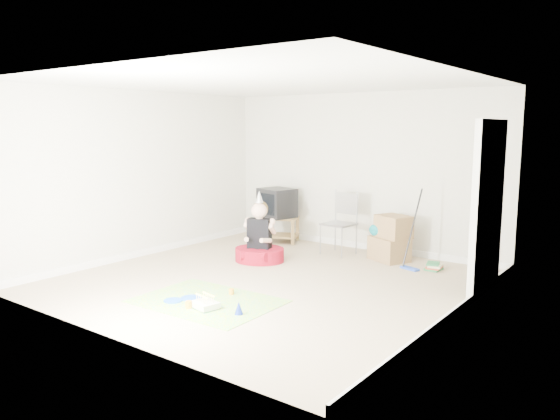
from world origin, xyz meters
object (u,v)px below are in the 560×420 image
Objects in this scene: crt_tv at (277,203)px; cardboard_boxes at (390,239)px; tv_stand at (277,227)px; birthday_cake at (205,305)px; folding_chair at (339,224)px; seated_woman at (259,246)px.

cardboard_boxes is (2.23, -0.07, -0.37)m from crt_tv.
birthday_cake is at bearing -65.49° from tv_stand.
folding_chair reaches higher than crt_tv.
seated_woman reaches higher than tv_stand.
seated_woman is at bearing -142.01° from cardboard_boxes.
birthday_cake is (1.55, -3.39, -0.67)m from crt_tv.
folding_chair is at bearing 7.97° from crt_tv.
folding_chair is 1.45× the size of cardboard_boxes.
tv_stand is at bearing 172.78° from folding_chair.
tv_stand is 1.19× the size of cardboard_boxes.
crt_tv is 3.79m from birthday_cake.
folding_chair reaches higher than tv_stand.
seated_woman is at bearing 113.28° from birthday_cake.
folding_chair is 0.88m from cardboard_boxes.
birthday_cake is at bearing -86.87° from folding_chair.
folding_chair is at bearing -7.22° from tv_stand.
cardboard_boxes reaches higher than birthday_cake.
tv_stand is 1.40m from folding_chair.
folding_chair is 3.26m from birthday_cake.
folding_chair is (1.37, -0.17, -0.21)m from crt_tv.
tv_stand is at bearing 178.21° from cardboard_boxes.
tv_stand is 2.56× the size of birthday_cake.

